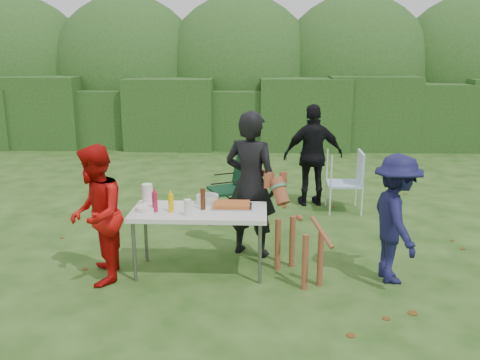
{
  "coord_description": "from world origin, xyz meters",
  "views": [
    {
      "loc": [
        0.61,
        -5.09,
        2.46
      ],
      "look_at": [
        0.37,
        0.61,
        1.0
      ],
      "focal_mm": 38.0,
      "sensor_mm": 36.0,
      "label": 1
    }
  ],
  "objects_px": {
    "camping_chair": "(229,186)",
    "paper_towel_roll": "(147,195)",
    "dog": "(299,232)",
    "mustard_bottle": "(171,203)",
    "folding_table": "(199,214)",
    "person_cook": "(251,184)",
    "lawn_chair": "(344,181)",
    "person_red_jacket": "(96,215)",
    "person_black_puffy": "(313,155)",
    "ketchup_bottle": "(155,202)",
    "beer_bottle": "(203,199)",
    "child": "(396,219)"
  },
  "relations": [
    {
      "from": "camping_chair",
      "to": "paper_towel_roll",
      "type": "distance_m",
      "value": 2.05
    },
    {
      "from": "dog",
      "to": "mustard_bottle",
      "type": "bearing_deg",
      "value": 60.13
    },
    {
      "from": "folding_table",
      "to": "person_cook",
      "type": "distance_m",
      "value": 0.82
    },
    {
      "from": "dog",
      "to": "camping_chair",
      "type": "bearing_deg",
      "value": -5.52
    },
    {
      "from": "folding_table",
      "to": "lawn_chair",
      "type": "relative_size",
      "value": 1.56
    },
    {
      "from": "dog",
      "to": "camping_chair",
      "type": "distance_m",
      "value": 2.25
    },
    {
      "from": "person_red_jacket",
      "to": "paper_towel_roll",
      "type": "xyz_separation_m",
      "value": [
        0.48,
        0.38,
        0.11
      ]
    },
    {
      "from": "dog",
      "to": "lawn_chair",
      "type": "relative_size",
      "value": 1.16
    },
    {
      "from": "person_red_jacket",
      "to": "paper_towel_roll",
      "type": "distance_m",
      "value": 0.62
    },
    {
      "from": "person_black_puffy",
      "to": "camping_chair",
      "type": "distance_m",
      "value": 1.53
    },
    {
      "from": "folding_table",
      "to": "ketchup_bottle",
      "type": "distance_m",
      "value": 0.51
    },
    {
      "from": "person_black_puffy",
      "to": "beer_bottle",
      "type": "relative_size",
      "value": 6.85
    },
    {
      "from": "folding_table",
      "to": "person_red_jacket",
      "type": "bearing_deg",
      "value": -165.61
    },
    {
      "from": "person_black_puffy",
      "to": "beer_bottle",
      "type": "xyz_separation_m",
      "value": [
        -1.48,
        -2.64,
        0.04
      ]
    },
    {
      "from": "child",
      "to": "beer_bottle",
      "type": "bearing_deg",
      "value": 80.49
    },
    {
      "from": "folding_table",
      "to": "camping_chair",
      "type": "distance_m",
      "value": 1.98
    },
    {
      "from": "person_red_jacket",
      "to": "dog",
      "type": "height_order",
      "value": "person_red_jacket"
    },
    {
      "from": "ketchup_bottle",
      "to": "paper_towel_roll",
      "type": "bearing_deg",
      "value": 122.58
    },
    {
      "from": "mustard_bottle",
      "to": "paper_towel_roll",
      "type": "xyz_separation_m",
      "value": [
        -0.3,
        0.19,
        0.03
      ]
    },
    {
      "from": "dog",
      "to": "mustard_bottle",
      "type": "height_order",
      "value": "dog"
    },
    {
      "from": "beer_bottle",
      "to": "dog",
      "type": "bearing_deg",
      "value": -6.74
    },
    {
      "from": "dog",
      "to": "ketchup_bottle",
      "type": "relative_size",
      "value": 5.07
    },
    {
      "from": "dog",
      "to": "paper_towel_roll",
      "type": "bearing_deg",
      "value": 53.91
    },
    {
      "from": "folding_table",
      "to": "paper_towel_roll",
      "type": "bearing_deg",
      "value": 169.62
    },
    {
      "from": "person_black_puffy",
      "to": "mustard_bottle",
      "type": "height_order",
      "value": "person_black_puffy"
    },
    {
      "from": "child",
      "to": "ketchup_bottle",
      "type": "xyz_separation_m",
      "value": [
        -2.61,
        0.04,
        0.15
      ]
    },
    {
      "from": "folding_table",
      "to": "beer_bottle",
      "type": "relative_size",
      "value": 6.25
    },
    {
      "from": "person_cook",
      "to": "person_red_jacket",
      "type": "xyz_separation_m",
      "value": [
        -1.63,
        -0.84,
        -0.14
      ]
    },
    {
      "from": "person_black_puffy",
      "to": "child",
      "type": "bearing_deg",
      "value": 93.25
    },
    {
      "from": "lawn_chair",
      "to": "ketchup_bottle",
      "type": "bearing_deg",
      "value": 46.17
    },
    {
      "from": "person_red_jacket",
      "to": "mustard_bottle",
      "type": "height_order",
      "value": "person_red_jacket"
    },
    {
      "from": "person_black_puffy",
      "to": "paper_towel_roll",
      "type": "bearing_deg",
      "value": 41.23
    },
    {
      "from": "person_black_puffy",
      "to": "lawn_chair",
      "type": "distance_m",
      "value": 0.65
    },
    {
      "from": "folding_table",
      "to": "paper_towel_roll",
      "type": "height_order",
      "value": "paper_towel_roll"
    },
    {
      "from": "person_cook",
      "to": "paper_towel_roll",
      "type": "bearing_deg",
      "value": 42.71
    },
    {
      "from": "person_red_jacket",
      "to": "lawn_chair",
      "type": "height_order",
      "value": "person_red_jacket"
    },
    {
      "from": "child",
      "to": "ketchup_bottle",
      "type": "distance_m",
      "value": 2.61
    },
    {
      "from": "beer_bottle",
      "to": "paper_towel_roll",
      "type": "bearing_deg",
      "value": 172.3
    },
    {
      "from": "lawn_chair",
      "to": "beer_bottle",
      "type": "relative_size",
      "value": 4.01
    },
    {
      "from": "folding_table",
      "to": "camping_chair",
      "type": "height_order",
      "value": "camping_chair"
    },
    {
      "from": "ketchup_bottle",
      "to": "beer_bottle",
      "type": "xyz_separation_m",
      "value": [
        0.52,
        0.1,
        0.01
      ]
    },
    {
      "from": "child",
      "to": "lawn_chair",
      "type": "bearing_deg",
      "value": -2.12
    },
    {
      "from": "ketchup_bottle",
      "to": "dog",
      "type": "bearing_deg",
      "value": -0.77
    },
    {
      "from": "person_cook",
      "to": "child",
      "type": "bearing_deg",
      "value": 178.01
    },
    {
      "from": "camping_chair",
      "to": "person_cook",
      "type": "bearing_deg",
      "value": 78.15
    },
    {
      "from": "person_red_jacket",
      "to": "ketchup_bottle",
      "type": "relative_size",
      "value": 6.87
    },
    {
      "from": "paper_towel_roll",
      "to": "child",
      "type": "bearing_deg",
      "value": -4.83
    },
    {
      "from": "person_black_puffy",
      "to": "person_red_jacket",
      "type": "bearing_deg",
      "value": 39.47
    },
    {
      "from": "paper_towel_roll",
      "to": "mustard_bottle",
      "type": "bearing_deg",
      "value": -32.47
    },
    {
      "from": "person_red_jacket",
      "to": "beer_bottle",
      "type": "bearing_deg",
      "value": 93.23
    }
  ]
}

